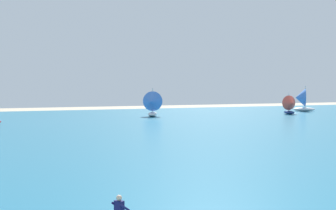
{
  "coord_description": "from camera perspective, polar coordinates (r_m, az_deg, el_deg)",
  "views": [
    {
      "loc": [
        -7.04,
        1.36,
        5.97
      ],
      "look_at": [
        -1.15,
        18.16,
        5.06
      ],
      "focal_mm": 42.79,
      "sensor_mm": 36.0,
      "label": 1
    }
  ],
  "objects": [
    {
      "name": "ocean",
      "position": [
        49.99,
        -11.11,
        -3.94
      ],
      "size": [
        160.0,
        90.0,
        0.1
      ],
      "primitive_type": "cube",
      "color": "#236B89",
      "rests_on": "ground"
    },
    {
      "name": "sailboat_far_left",
      "position": [
        73.57,
        -2.3,
        0.2
      ],
      "size": [
        4.15,
        4.65,
        5.21
      ],
      "color": "silver",
      "rests_on": "ocean"
    },
    {
      "name": "sailboat_far_right",
      "position": [
        93.16,
        18.41,
        0.73
      ],
      "size": [
        5.03,
        4.59,
        5.58
      ],
      "color": "white",
      "rests_on": "ocean"
    },
    {
      "name": "sailboat_heeled_over",
      "position": [
        83.08,
        17.06,
        0.06
      ],
      "size": [
        3.07,
        3.6,
        4.18
      ],
      "color": "navy",
      "rests_on": "ocean"
    }
  ]
}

